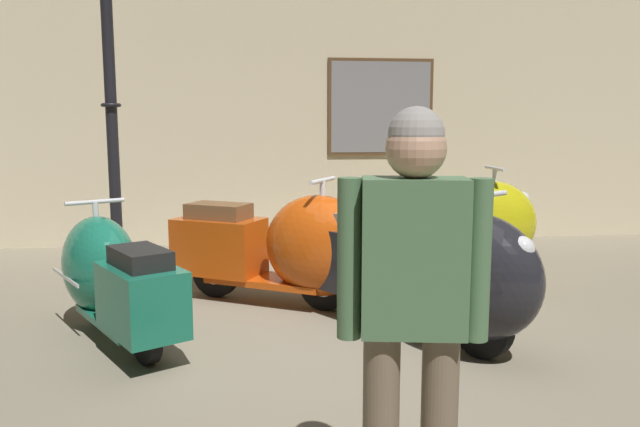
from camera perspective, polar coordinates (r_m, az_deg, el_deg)
The scene contains 8 objects.
ground_plane at distance 4.35m, azimuth 2.35°, elevation -12.28°, with size 60.00×60.00×0.00m, color gray.
showroom_back_wall at distance 8.04m, azimuth -2.13°, elevation 11.36°, with size 18.00×0.24×3.93m.
scooter_0 at distance 4.69m, azimuth -18.65°, elevation -5.54°, with size 1.18×1.60×0.97m.
scooter_1 at distance 5.21m, azimuth -3.05°, elevation -3.14°, with size 1.81×1.31×1.09m.
scooter_2 at distance 4.37m, azimuth 11.06°, elevation -5.50°, with size 1.44×1.75×1.09m.
scooter_3 at distance 6.31m, azimuth 12.82°, elevation -1.26°, with size 1.83×0.61×1.11m.
lamppost at distance 6.36m, azimuth -18.62°, elevation 8.43°, with size 0.28×0.28×3.18m.
visitor_0 at distance 2.23m, azimuth 8.52°, elevation -7.62°, with size 0.53×0.30×1.58m.
Camera 1 is at (-0.66, -4.02, 1.52)m, focal length 34.79 mm.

